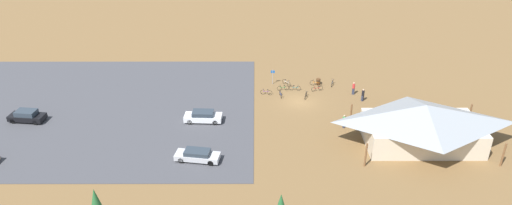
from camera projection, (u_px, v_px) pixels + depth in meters
The scene contains 20 objects.
ground at pixel (299, 102), 63.87m from camera, with size 160.00×160.00×0.00m, color brown.
parking_lot_asphalt at pixel (90, 109), 61.97m from camera, with size 42.61×31.96×0.05m, color #424247.
bike_pavilion at pixel (424, 123), 53.22m from camera, with size 14.71×9.10×4.97m.
trash_bin at pixel (318, 81), 68.48m from camera, with size 0.60×0.60×0.90m, color brown.
lot_sign at pixel (273, 75), 68.18m from camera, with size 0.56×0.08×2.20m.
bicycle_white_edge_north at pixel (286, 83), 68.31m from camera, with size 1.12×1.44×0.87m.
bicycle_black_near_sign at pixel (306, 95), 64.69m from camera, with size 0.60×1.70×0.82m.
bicycle_teal_yard_center at pixel (295, 88), 66.77m from camera, with size 1.67×0.48×0.82m.
bicycle_silver_trailside at pixel (332, 83), 68.23m from camera, with size 0.64×1.68×0.80m.
bicycle_orange_by_bin at pixel (316, 83), 68.14m from camera, with size 1.65×0.60×0.86m.
bicycle_red_lone_west at pixel (317, 89), 66.62m from camera, with size 1.66×0.65×0.81m.
bicycle_blue_yard_left at pixel (280, 94), 65.00m from camera, with size 0.48×1.73×0.78m.
bicycle_purple_lone_east at pixel (266, 92), 65.56m from camera, with size 1.64×0.51×0.78m.
bicycle_green_yard_front at pixel (283, 88), 66.78m from camera, with size 1.68×0.48×0.81m.
car_silver_far_end at pixel (197, 155), 51.15m from camera, with size 4.98×2.43×1.25m.
car_white_second_row at pixel (203, 116), 58.66m from camera, with size 4.65×1.99×1.40m.
car_black_by_curb at pixel (27, 116), 58.75m from camera, with size 4.48×2.30×1.45m.
visitor_by_pavilion at pixel (354, 88), 65.40m from camera, with size 0.38×0.36×1.79m.
visitor_near_lot at pixel (363, 95), 63.63m from camera, with size 0.40×0.39×1.74m.
visitor_at_bikes at pixel (344, 121), 57.34m from camera, with size 0.36×0.36×1.71m.
Camera 1 is at (5.88, 56.83, 29.14)m, focal length 33.59 mm.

